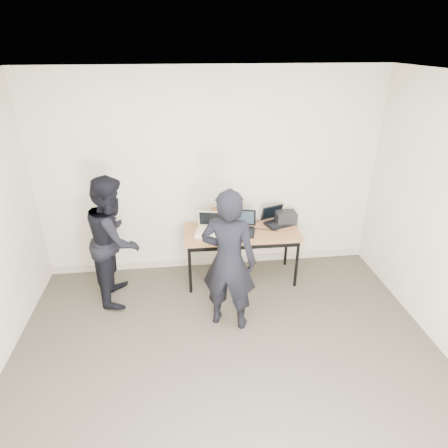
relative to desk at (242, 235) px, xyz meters
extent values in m
cube|color=#413B31|center=(-0.36, -1.82, -0.69)|extent=(4.50, 4.50, 0.05)
cube|color=white|center=(-0.36, -1.82, 2.06)|extent=(4.50, 4.50, 0.05)
cube|color=beige|center=(-0.36, 0.45, 0.69)|extent=(4.50, 0.05, 2.70)
cube|color=brown|center=(0.00, 0.01, 0.04)|extent=(1.51, 0.68, 0.03)
cylinder|color=black|center=(-0.69, -0.24, -0.32)|extent=(0.04, 0.04, 0.68)
cylinder|color=black|center=(0.69, -0.26, -0.32)|extent=(0.04, 0.04, 0.68)
cylinder|color=black|center=(-0.69, 0.29, -0.32)|extent=(0.04, 0.04, 0.68)
cylinder|color=black|center=(0.69, 0.27, -0.32)|extent=(0.04, 0.04, 0.68)
cube|color=black|center=(0.00, -0.27, -0.02)|extent=(1.40, 0.04, 0.06)
cube|color=beige|center=(-0.43, -0.03, 0.08)|extent=(0.38, 0.34, 0.04)
cube|color=beige|center=(-0.44, -0.06, 0.10)|extent=(0.29, 0.21, 0.01)
cube|color=beige|center=(-0.40, 0.12, 0.21)|extent=(0.33, 0.12, 0.23)
cube|color=black|center=(-0.40, 0.11, 0.21)|extent=(0.28, 0.10, 0.19)
cube|color=beige|center=(-0.40, 0.10, 0.10)|extent=(0.29, 0.08, 0.02)
cube|color=black|center=(-0.02, -0.04, 0.07)|extent=(0.41, 0.34, 0.02)
cube|color=black|center=(-0.03, -0.07, 0.09)|extent=(0.31, 0.21, 0.01)
cube|color=black|center=(0.02, 0.12, 0.21)|extent=(0.36, 0.16, 0.25)
cube|color=#26333F|center=(0.02, 0.11, 0.21)|extent=(0.31, 0.13, 0.20)
cube|color=black|center=(0.02, 0.09, 0.08)|extent=(0.31, 0.10, 0.02)
cube|color=black|center=(0.50, 0.13, 0.07)|extent=(0.38, 0.32, 0.02)
cube|color=black|center=(0.51, 0.11, 0.08)|extent=(0.29, 0.21, 0.01)
cube|color=black|center=(0.45, 0.27, 0.19)|extent=(0.32, 0.18, 0.21)
cube|color=black|center=(0.46, 0.26, 0.19)|extent=(0.28, 0.15, 0.17)
cube|color=black|center=(0.47, 0.24, 0.08)|extent=(0.27, 0.11, 0.02)
cube|color=brown|center=(-0.18, 0.23, 0.18)|extent=(0.38, 0.21, 0.24)
cube|color=brown|center=(-0.17, 0.17, 0.28)|extent=(0.37, 0.13, 0.07)
cube|color=brown|center=(-0.02, 0.26, 0.16)|extent=(0.03, 0.10, 0.02)
ellipsoid|color=white|center=(-0.15, 0.23, 0.34)|extent=(0.14, 0.11, 0.08)
cube|color=black|center=(0.63, 0.19, 0.14)|extent=(0.26, 0.22, 0.15)
cube|color=black|center=(-0.22, -0.17, 0.07)|extent=(0.09, 0.06, 0.03)
cube|color=silver|center=(-0.21, -0.12, 0.06)|extent=(0.24, 0.16, 0.01)
cube|color=black|center=(0.16, 0.24, 0.06)|extent=(0.25, 0.05, 0.01)
cube|color=silver|center=(0.01, -0.11, 0.06)|extent=(0.22, 0.14, 0.01)
cube|color=black|center=(-0.42, -0.03, 0.06)|extent=(0.27, 0.21, 0.01)
cube|color=black|center=(0.52, 0.06, 0.06)|extent=(0.14, 0.24, 0.01)
cube|color=black|center=(0.30, 0.01, 0.06)|extent=(0.31, 0.13, 0.01)
imported|color=black|center=(-0.29, -0.87, 0.17)|extent=(0.70, 0.58, 1.65)
imported|color=black|center=(-1.58, -0.17, 0.14)|extent=(0.62, 0.79, 1.60)
cube|color=#AAA18C|center=(-0.36, 0.41, -0.61)|extent=(4.50, 0.03, 0.10)
camera|label=1|loc=(-0.74, -4.24, 2.29)|focal=30.00mm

